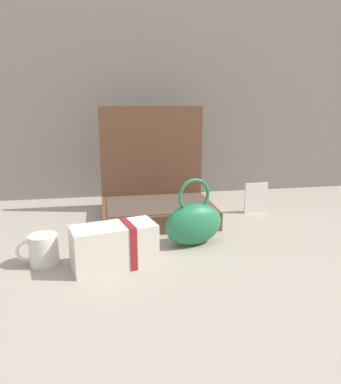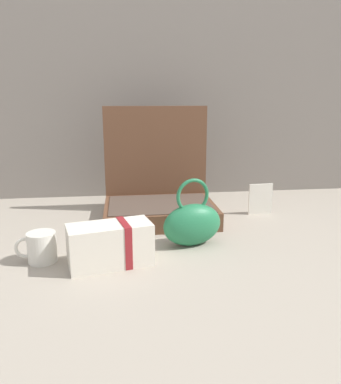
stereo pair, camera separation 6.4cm
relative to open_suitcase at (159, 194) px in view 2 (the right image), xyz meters
name	(u,v)px [view 2 (the right image)]	position (x,y,z in m)	size (l,w,h in m)	color
ground_plane	(175,233)	(0.04, -0.19, -0.09)	(6.00, 6.00, 0.00)	#9E9384
back_wall	(158,41)	(0.04, 0.39, 0.61)	(3.20, 0.06, 1.40)	gray
open_suitcase	(159,194)	(0.00, 0.00, 0.00)	(0.41, 0.32, 0.42)	brown
teal_pouch_handbag	(192,223)	(0.08, -0.31, -0.02)	(0.21, 0.14, 0.22)	#237247
cream_toiletry_bag	(111,244)	(-0.17, -0.42, -0.03)	(0.25, 0.15, 0.12)	silver
coffee_mug	(41,247)	(-0.37, -0.38, -0.05)	(0.12, 0.08, 0.09)	silver
info_card_left	(260,199)	(0.41, -0.02, -0.03)	(0.10, 0.01, 0.12)	silver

